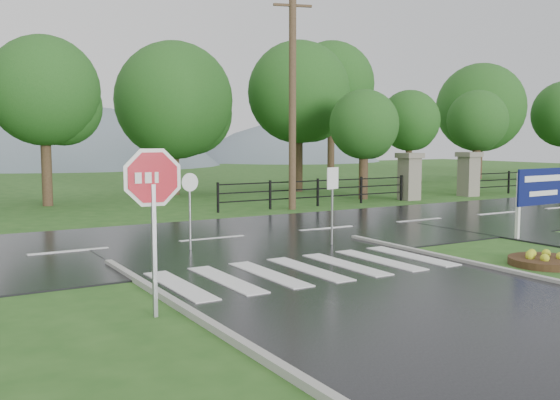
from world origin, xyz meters
TOP-DOWN VIEW (x-y plane):
  - ground at (0.00, 0.00)m, footprint 120.00×120.00m
  - main_road at (0.00, 10.00)m, footprint 90.00×8.00m
  - crosswalk at (0.00, 5.00)m, footprint 6.50×2.80m
  - pillar_west at (13.00, 16.00)m, footprint 1.00×1.00m
  - pillar_east at (17.00, 16.00)m, footprint 1.00×1.00m
  - fence_west at (7.75, 16.00)m, footprint 9.58×0.08m
  - hills at (3.49, 65.00)m, footprint 102.00×48.00m
  - treeline at (1.00, 24.00)m, footprint 83.20×5.20m
  - stop_sign at (-4.06, 3.38)m, footprint 1.30×0.12m
  - estate_billboard at (8.58, 5.50)m, footprint 2.33×0.16m
  - flower_bed at (5.09, 2.80)m, footprint 1.65×1.65m
  - reg_sign_small at (2.32, 7.35)m, footprint 0.46×0.16m
  - reg_sign_round at (-1.25, 8.62)m, footprint 0.47×0.09m
  - utility_pole_east at (6.14, 15.50)m, footprint 1.54×0.57m
  - entrance_tree_left at (11.43, 17.50)m, footprint 3.33×3.33m
  - entrance_tree_right at (19.21, 17.50)m, footprint 3.26×3.26m

SIDE VIEW (x-z plane):
  - hills at x=3.49m, z-range -39.54..8.46m
  - ground at x=0.00m, z-range 0.00..0.00m
  - main_road at x=0.00m, z-range -0.02..0.02m
  - treeline at x=1.00m, z-range -5.00..5.00m
  - crosswalk at x=0.00m, z-range 0.05..0.07m
  - flower_bed at x=5.09m, z-range -0.04..0.29m
  - fence_west at x=7.75m, z-range 0.12..1.32m
  - pillar_west at x=13.00m, z-range 0.06..2.30m
  - pillar_east at x=17.00m, z-range 0.06..2.30m
  - reg_sign_round at x=-1.25m, z-range 0.29..2.32m
  - estate_billboard at x=8.58m, z-range 0.38..2.42m
  - reg_sign_small at x=2.32m, z-range 0.45..2.59m
  - stop_sign at x=-4.06m, z-range 0.56..3.49m
  - entrance_tree_left at x=11.43m, z-range 0.94..6.20m
  - entrance_tree_right at x=19.21m, z-range 1.09..6.62m
  - utility_pole_east at x=6.14m, z-range 0.07..8.99m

